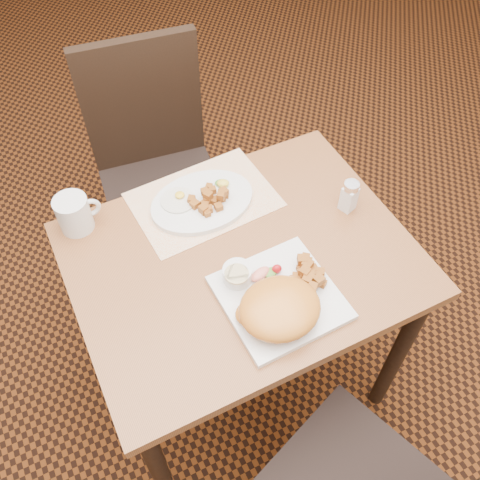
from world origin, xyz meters
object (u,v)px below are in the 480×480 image
object	(u,v)px
salt_shaker	(349,196)
coffee_mug	(75,213)
plate_square	(280,297)
chair_far	(156,162)
plate_oval	(202,202)
table	(242,279)

from	to	relation	value
salt_shaker	coffee_mug	xyz separation A→B (m)	(-0.71, 0.28, 0.00)
plate_square	salt_shaker	distance (m)	0.37
chair_far	plate_oval	xyz separation A→B (m)	(-0.00, -0.45, 0.22)
chair_far	plate_square	world-z (taller)	chair_far
coffee_mug	chair_far	bearing A→B (deg)	46.92
plate_square	table	bearing A→B (deg)	98.12
salt_shaker	plate_oval	bearing A→B (deg)	151.56
chair_far	plate_square	size ratio (longest dim) A/B	3.46
table	plate_oval	size ratio (longest dim) A/B	2.96
table	salt_shaker	distance (m)	0.38
chair_far	plate_oval	distance (m)	0.50
chair_far	salt_shaker	distance (m)	0.78
plate_oval	salt_shaker	size ratio (longest dim) A/B	3.05
chair_far	coffee_mug	distance (m)	0.57
plate_oval	coffee_mug	xyz separation A→B (m)	(-0.34, 0.08, 0.04)
coffee_mug	plate_oval	bearing A→B (deg)	-12.97
table	chair_far	bearing A→B (deg)	91.72
table	plate_oval	distance (m)	0.25
table	chair_far	distance (m)	0.67
chair_far	plate_oval	world-z (taller)	chair_far
chair_far	salt_shaker	bearing A→B (deg)	126.43
plate_square	plate_oval	distance (m)	0.38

